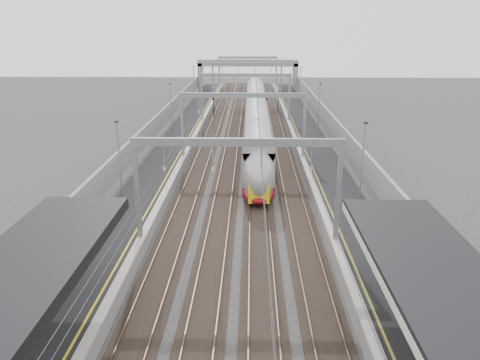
{
  "coord_description": "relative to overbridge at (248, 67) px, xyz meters",
  "views": [
    {
      "loc": [
        0.83,
        -5.48,
        14.06
      ],
      "look_at": [
        0.0,
        29.11,
        2.59
      ],
      "focal_mm": 35.0,
      "sensor_mm": 36.0,
      "label": 1
    }
  ],
  "objects": [
    {
      "name": "platform_left",
      "position": [
        -8.0,
        -55.0,
        -4.81
      ],
      "size": [
        4.0,
        120.0,
        1.0
      ],
      "primitive_type": "cube",
      "color": "black",
      "rests_on": "ground"
    },
    {
      "name": "overbridge",
      "position": [
        0.0,
        0.0,
        0.0
      ],
      "size": [
        22.0,
        2.2,
        6.9
      ],
      "color": "gray",
      "rests_on": "ground"
    },
    {
      "name": "platform_right",
      "position": [
        8.0,
        -55.0,
        -4.81
      ],
      "size": [
        4.0,
        120.0,
        1.0
      ],
      "primitive_type": "cube",
      "color": "black",
      "rests_on": "ground"
    },
    {
      "name": "tracks",
      "position": [
        0.0,
        -55.0,
        -5.26
      ],
      "size": [
        11.4,
        140.0,
        0.2
      ],
      "color": "black",
      "rests_on": "ground"
    },
    {
      "name": "signal_green",
      "position": [
        -5.2,
        -30.91,
        -2.89
      ],
      "size": [
        0.32,
        0.32,
        3.48
      ],
      "color": "black",
      "rests_on": "ground"
    },
    {
      "name": "train",
      "position": [
        1.5,
        -47.61,
        -3.2
      ],
      "size": [
        2.72,
        49.62,
        4.31
      ],
      "color": "maroon",
      "rests_on": "ground"
    },
    {
      "name": "signal_red_near",
      "position": [
        3.2,
        -30.4,
        -2.89
      ],
      "size": [
        0.32,
        0.32,
        3.48
      ],
      "color": "black",
      "rests_on": "ground"
    },
    {
      "name": "overhead_line",
      "position": [
        0.0,
        -48.38,
        0.83
      ],
      "size": [
        13.0,
        140.0,
        6.6
      ],
      "color": "gray",
      "rests_on": "platform_left"
    },
    {
      "name": "signal_red_far",
      "position": [
        5.4,
        -25.8,
        -2.89
      ],
      "size": [
        0.32,
        0.32,
        3.48
      ],
      "color": "black",
      "rests_on": "ground"
    },
    {
      "name": "wall_right",
      "position": [
        11.2,
        -55.0,
        -3.71
      ],
      "size": [
        0.3,
        120.0,
        3.2
      ],
      "primitive_type": "cube",
      "color": "gray",
      "rests_on": "ground"
    },
    {
      "name": "wall_left",
      "position": [
        -11.2,
        -55.0,
        -3.71
      ],
      "size": [
        0.3,
        120.0,
        3.2
      ],
      "primitive_type": "cube",
      "color": "gray",
      "rests_on": "ground"
    }
  ]
}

